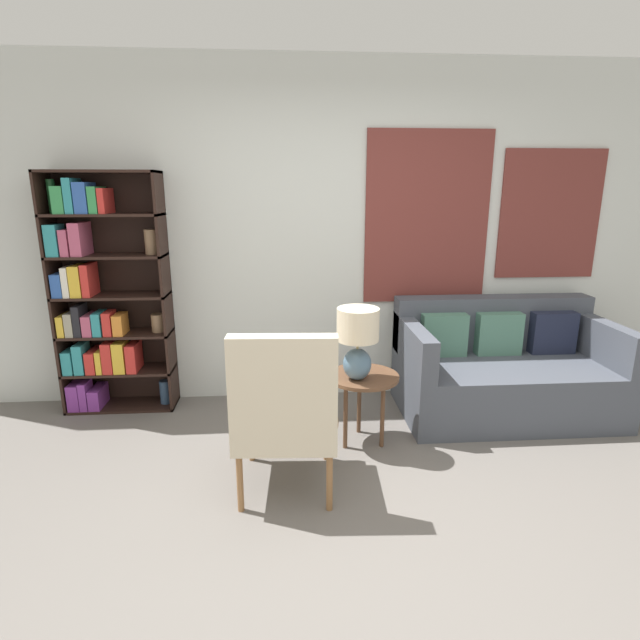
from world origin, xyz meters
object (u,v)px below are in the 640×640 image
(bookshelf, at_px, (101,299))
(couch, at_px, (503,370))
(armchair, at_px, (285,408))
(table_lamp, at_px, (358,337))
(side_table, at_px, (363,383))

(bookshelf, distance_m, couch, 3.18)
(armchair, relative_size, couch, 0.62)
(table_lamp, bearing_deg, side_table, 52.46)
(armchair, relative_size, table_lamp, 2.08)
(bookshelf, distance_m, side_table, 2.11)
(armchair, xyz_separation_m, couch, (1.72, 1.04, -0.22))
(couch, bearing_deg, bookshelf, 174.95)
(armchair, distance_m, side_table, 0.81)
(bookshelf, bearing_deg, table_lamp, -22.94)
(table_lamp, bearing_deg, bookshelf, 157.06)
(side_table, xyz_separation_m, table_lamp, (-0.05, -0.07, 0.35))
(armchair, bearing_deg, side_table, 48.13)
(bookshelf, bearing_deg, couch, -5.05)
(side_table, bearing_deg, armchair, -131.87)
(side_table, bearing_deg, table_lamp, -127.54)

